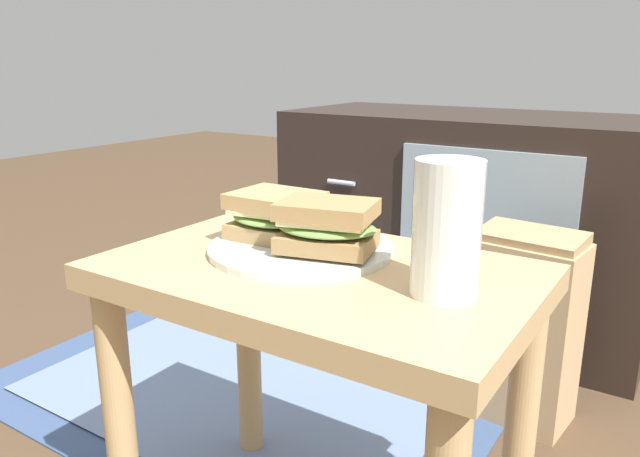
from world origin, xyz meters
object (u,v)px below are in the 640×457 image
at_px(plate, 301,248).
at_px(beer_glass, 446,232).
at_px(tv_cabinet, 466,220).
at_px(sandwich_back, 327,226).
at_px(paper_bag, 522,328).
at_px(sandwich_front, 276,215).

height_order(plate, beer_glass, beer_glass).
bearing_deg(tv_cabinet, sandwich_back, -81.83).
bearing_deg(sandwich_back, tv_cabinet, 98.17).
bearing_deg(paper_bag, tv_cabinet, 123.85).
xyz_separation_m(tv_cabinet, sandwich_back, (0.13, -0.92, 0.22)).
relative_size(plate, beer_glass, 1.66).
distance_m(tv_cabinet, sandwich_back, 0.96).
distance_m(sandwich_back, beer_glass, 0.18).
height_order(sandwich_back, paper_bag, sandwich_back).
relative_size(sandwich_back, paper_bag, 0.38).
relative_size(plate, paper_bag, 0.64).
height_order(tv_cabinet, paper_bag, tv_cabinet).
distance_m(tv_cabinet, sandwich_front, 0.93).
xyz_separation_m(tv_cabinet, plate, (0.08, -0.91, 0.17)).
distance_m(plate, sandwich_back, 0.07).
relative_size(tv_cabinet, paper_bag, 2.39).
bearing_deg(sandwich_front, plate, -11.98).
bearing_deg(sandwich_back, paper_bag, 74.63).
height_order(sandwich_front, paper_bag, sandwich_front).
distance_m(plate, paper_bag, 0.60).
height_order(tv_cabinet, sandwich_back, tv_cabinet).
bearing_deg(paper_bag, plate, -110.89).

